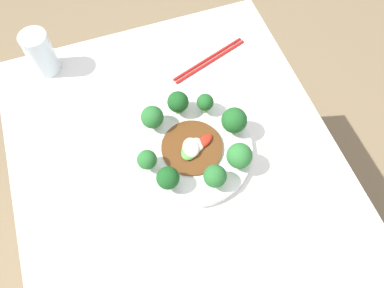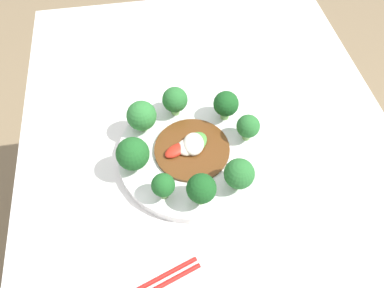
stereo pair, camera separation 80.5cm
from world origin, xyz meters
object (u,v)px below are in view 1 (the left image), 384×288
broccoli_south (234,120)px  drinking_glass (41,53)px  chopsticks (209,60)px  broccoli_west (215,176)px  broccoli_northeast (152,117)px  plate (192,150)px  broccoli_north (147,160)px  stirfry_center (193,147)px  broccoli_southeast (205,102)px  broccoli_northwest (168,178)px  broccoli_southwest (239,156)px  broccoli_east (178,102)px

broccoli_south → drinking_glass: (0.34, 0.39, 0.00)m
chopsticks → broccoli_west: bearing=161.2°
broccoli_west → broccoli_northeast: bearing=24.6°
broccoli_south → broccoli_northeast: 0.19m
plate → broccoli_north: 0.12m
broccoli_north → stirfry_center: bearing=-84.7°
broccoli_north → broccoli_northeast: (0.10, -0.04, 0.00)m
broccoli_north → drinking_glass: (0.37, 0.17, 0.01)m
broccoli_southeast → broccoli_north: size_ratio=0.99×
plate → stirfry_center: bearing=-144.4°
broccoli_west → chopsticks: broccoli_west is taller
broccoli_southeast → broccoli_northwest: size_ratio=0.88×
broccoli_northwest → chopsticks: 0.38m
broccoli_west → broccoli_southwest: bearing=-67.4°
broccoli_southeast → chopsticks: broccoli_southeast is taller
broccoli_east → broccoli_northwest: bearing=155.5°
broccoli_west → plate: bearing=10.3°
broccoli_northwest → broccoli_east: bearing=-24.5°
broccoli_east → drinking_glass: size_ratio=0.55×
broccoli_northeast → drinking_glass: 0.34m
broccoli_north → broccoli_southwest: 0.20m
broccoli_southeast → chopsticks: size_ratio=0.25×
broccoli_east → drinking_glass: (0.25, 0.28, 0.00)m
broccoli_southwest → chopsticks: size_ratio=0.29×
broccoli_northwest → drinking_glass: bearing=25.2°
stirfry_center → drinking_glass: 0.46m
broccoli_northeast → broccoli_southwest: (-0.16, -0.15, -0.00)m
broccoli_northeast → chopsticks: 0.26m
broccoli_east → drinking_glass: 0.38m
broccoli_northeast → broccoli_southwest: bearing=-135.8°
broccoli_south → broccoli_northwest: (-0.09, 0.18, 0.00)m
drinking_glass → chopsticks: size_ratio=0.53×
broccoli_southeast → broccoli_east: bearing=72.7°
broccoli_south → broccoli_southwest: size_ratio=1.06×
broccoli_east → drinking_glass: drinking_glass is taller
broccoli_west → drinking_glass: (0.45, 0.30, 0.00)m
broccoli_northeast → broccoli_southwest: same height
broccoli_southeast → broccoli_east: size_ratio=0.86×
broccoli_east → stirfry_center: broccoli_east is taller
broccoli_southeast → stirfry_center: broccoli_southeast is taller
broccoli_south → drinking_glass: bearing=48.5°
broccoli_northwest → stirfry_center: bearing=-49.5°
broccoli_northeast → broccoli_north: bearing=157.4°
broccoli_southwest → chopsticks: 0.32m
broccoli_south → broccoli_southeast: bearing=33.0°
broccoli_southeast → broccoli_south: size_ratio=0.83×
broccoli_north → broccoli_northeast: size_ratio=0.89×
plate → broccoli_northeast: size_ratio=4.32×
broccoli_south → broccoli_east: size_ratio=1.04×
broccoli_south → chopsticks: size_ratio=0.31×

